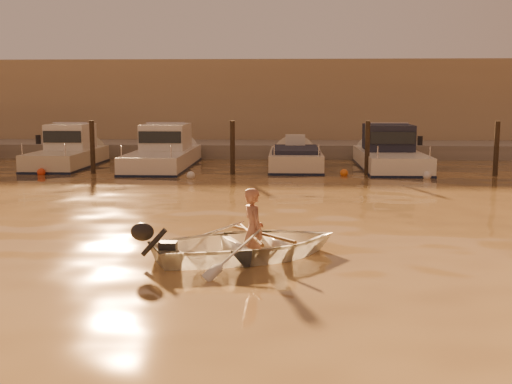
{
  "coord_description": "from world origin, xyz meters",
  "views": [
    {
      "loc": [
        1.79,
        -10.02,
        2.89
      ],
      "look_at": [
        1.12,
        4.29,
        0.75
      ],
      "focal_mm": 45.0,
      "sensor_mm": 36.0,
      "label": 1
    }
  ],
  "objects_px": {
    "person": "(253,231)",
    "moored_boat_2": "(163,152)",
    "waterfront_building": "(255,105)",
    "moored_boat_1": "(67,152)",
    "dinghy": "(248,244)",
    "moored_boat_3": "(295,163)",
    "moored_boat_4": "(390,153)"
  },
  "relations": [
    {
      "from": "moored_boat_2",
      "to": "moored_boat_3",
      "type": "bearing_deg",
      "value": 0.0
    },
    {
      "from": "moored_boat_3",
      "to": "moored_boat_4",
      "type": "distance_m",
      "value": 3.83
    },
    {
      "from": "moored_boat_3",
      "to": "moored_boat_2",
      "type": "bearing_deg",
      "value": 180.0
    },
    {
      "from": "waterfront_building",
      "to": "dinghy",
      "type": "bearing_deg",
      "value": -87.5
    },
    {
      "from": "dinghy",
      "to": "moored_boat_2",
      "type": "relative_size",
      "value": 0.46
    },
    {
      "from": "person",
      "to": "dinghy",
      "type": "bearing_deg",
      "value": 90.0
    },
    {
      "from": "waterfront_building",
      "to": "moored_boat_2",
      "type": "bearing_deg",
      "value": -106.4
    },
    {
      "from": "person",
      "to": "moored_boat_2",
      "type": "xyz_separation_m",
      "value": [
        -4.45,
        14.67,
        0.14
      ]
    },
    {
      "from": "person",
      "to": "moored_boat_3",
      "type": "distance_m",
      "value": 14.71
    },
    {
      "from": "person",
      "to": "moored_boat_1",
      "type": "bearing_deg",
      "value": 6.23
    },
    {
      "from": "moored_boat_2",
      "to": "dinghy",
      "type": "bearing_deg",
      "value": -73.49
    },
    {
      "from": "moored_boat_3",
      "to": "waterfront_building",
      "type": "height_order",
      "value": "waterfront_building"
    },
    {
      "from": "waterfront_building",
      "to": "moored_boat_1",
      "type": "bearing_deg",
      "value": -123.38
    },
    {
      "from": "person",
      "to": "moored_boat_3",
      "type": "height_order",
      "value": "person"
    },
    {
      "from": "dinghy",
      "to": "waterfront_building",
      "type": "bearing_deg",
      "value": -21.24
    },
    {
      "from": "dinghy",
      "to": "moored_boat_1",
      "type": "distance_m",
      "value": 16.93
    },
    {
      "from": "moored_boat_3",
      "to": "moored_boat_4",
      "type": "bearing_deg",
      "value": 0.0
    },
    {
      "from": "person",
      "to": "moored_boat_2",
      "type": "height_order",
      "value": "moored_boat_2"
    },
    {
      "from": "person",
      "to": "moored_boat_3",
      "type": "xyz_separation_m",
      "value": [
        0.97,
        14.67,
        -0.26
      ]
    },
    {
      "from": "moored_boat_1",
      "to": "moored_boat_3",
      "type": "xyz_separation_m",
      "value": [
        9.43,
        0.0,
        -0.4
      ]
    },
    {
      "from": "dinghy",
      "to": "waterfront_building",
      "type": "relative_size",
      "value": 0.08
    },
    {
      "from": "person",
      "to": "moored_boat_2",
      "type": "distance_m",
      "value": 15.33
    },
    {
      "from": "person",
      "to": "moored_boat_4",
      "type": "bearing_deg",
      "value": -41.78
    },
    {
      "from": "dinghy",
      "to": "moored_boat_3",
      "type": "relative_size",
      "value": 0.58
    },
    {
      "from": "moored_boat_1",
      "to": "moored_boat_3",
      "type": "relative_size",
      "value": 1.03
    },
    {
      "from": "moored_boat_3",
      "to": "waterfront_building",
      "type": "distance_m",
      "value": 11.42
    },
    {
      "from": "moored_boat_4",
      "to": "moored_boat_1",
      "type": "bearing_deg",
      "value": 180.0
    },
    {
      "from": "moored_boat_3",
      "to": "moored_boat_1",
      "type": "bearing_deg",
      "value": 180.0
    },
    {
      "from": "dinghy",
      "to": "moored_boat_4",
      "type": "xyz_separation_m",
      "value": [
        4.87,
        14.71,
        0.39
      ]
    },
    {
      "from": "dinghy",
      "to": "moored_boat_3",
      "type": "bearing_deg",
      "value": -27.85
    },
    {
      "from": "moored_boat_1",
      "to": "waterfront_building",
      "type": "bearing_deg",
      "value": 56.62
    },
    {
      "from": "waterfront_building",
      "to": "moored_boat_3",
      "type": "bearing_deg",
      "value": -78.79
    }
  ]
}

